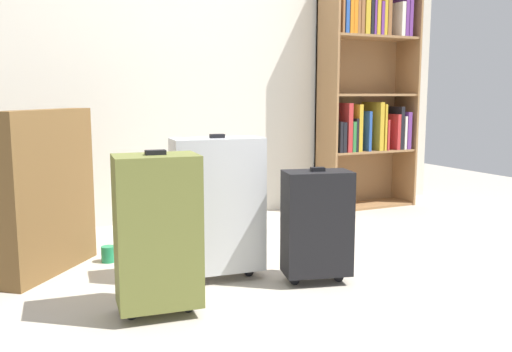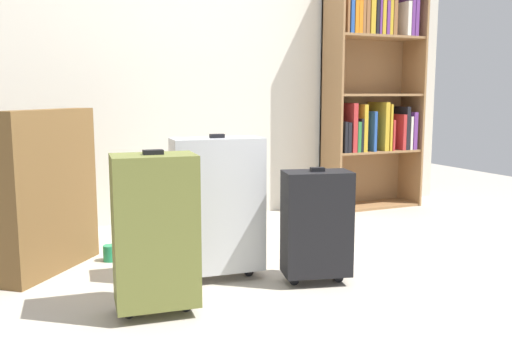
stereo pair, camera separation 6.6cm
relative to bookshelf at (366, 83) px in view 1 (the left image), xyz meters
name	(u,v)px [view 1 (the left image)]	position (x,y,z in m)	size (l,w,h in m)	color
ground_plane	(306,286)	(-1.50, -1.59, -1.08)	(8.20, 8.20, 0.00)	#B2A899
back_wall	(190,52)	(-1.50, 0.22, 0.22)	(4.69, 0.10, 2.60)	beige
bookshelf	(366,83)	(0.00, 0.00, 0.00)	(0.85, 0.33, 1.92)	olive
armchair	(12,214)	(-2.85, -0.63, -0.76)	(0.99, 0.99, 0.90)	brown
mug	(109,254)	(-2.35, -0.73, -1.03)	(0.12, 0.08, 0.10)	#1E7F4C
suitcase_silver	(218,205)	(-1.87, -1.29, -0.67)	(0.49, 0.25, 0.78)	#B7BABF
suitcase_black	(317,223)	(-1.43, -1.56, -0.76)	(0.38, 0.27, 0.61)	black
suitcase_olive	(158,231)	(-2.29, -1.63, -0.69)	(0.39, 0.28, 0.74)	brown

